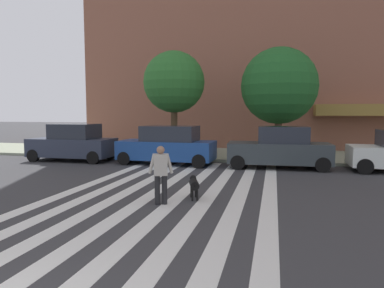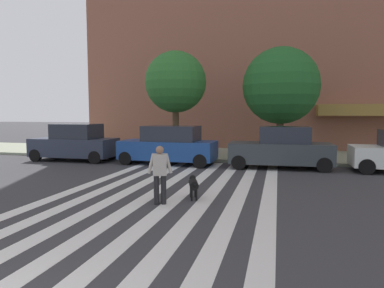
% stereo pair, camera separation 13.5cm
% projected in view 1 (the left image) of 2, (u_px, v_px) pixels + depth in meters
% --- Properties ---
extents(ground_plane, '(160.00, 160.00, 0.00)m').
position_uv_depth(ground_plane, '(156.00, 194.00, 10.75)').
color(ground_plane, '#353538').
extents(sidewalk_far, '(80.00, 6.00, 0.15)m').
position_uv_depth(sidewalk_far, '(214.00, 154.00, 20.90)').
color(sidewalk_far, gray).
rests_on(sidewalk_far, ground_plane).
extents(crosswalk_stripes, '(6.75, 14.36, 0.01)m').
position_uv_depth(crosswalk_stripes, '(166.00, 195.00, 10.68)').
color(crosswalk_stripes, silver).
rests_on(crosswalk_stripes, ground_plane).
extents(parked_car_near_curb, '(4.45, 2.07, 1.98)m').
position_uv_depth(parked_car_near_curb, '(73.00, 143.00, 18.36)').
color(parked_car_near_curb, '#293041').
rests_on(parked_car_near_curb, ground_plane).
extents(parked_car_behind_first, '(4.83, 2.12, 1.93)m').
position_uv_depth(parked_car_behind_first, '(168.00, 146.00, 17.12)').
color(parked_car_behind_first, navy).
rests_on(parked_car_behind_first, ground_plane).
extents(parked_car_third_in_line, '(4.69, 2.07, 1.94)m').
position_uv_depth(parked_car_third_in_line, '(280.00, 149.00, 15.86)').
color(parked_car_third_in_line, '#31393E').
rests_on(parked_car_third_in_line, ground_plane).
extents(street_tree_nearest, '(3.39, 3.39, 5.82)m').
position_uv_depth(street_tree_nearest, '(174.00, 82.00, 18.87)').
color(street_tree_nearest, '#4C3823').
rests_on(street_tree_nearest, sidewalk_far).
extents(street_tree_middle, '(4.08, 4.08, 5.90)m').
position_uv_depth(street_tree_middle, '(279.00, 86.00, 18.25)').
color(street_tree_middle, '#4C3823').
rests_on(street_tree_middle, sidewalk_far).
extents(pedestrian_dog_walker, '(0.70, 0.35, 1.64)m').
position_uv_depth(pedestrian_dog_walker, '(161.00, 172.00, 9.49)').
color(pedestrian_dog_walker, black).
rests_on(pedestrian_dog_walker, ground_plane).
extents(dog_on_leash, '(0.47, 1.00, 0.65)m').
position_uv_depth(dog_on_leash, '(194.00, 184.00, 10.17)').
color(dog_on_leash, black).
rests_on(dog_on_leash, ground_plane).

